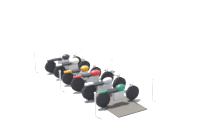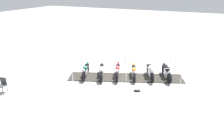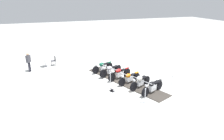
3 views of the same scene
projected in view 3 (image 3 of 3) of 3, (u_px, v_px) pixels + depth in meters
The scene contains 18 objects.
ground_plane at pixel (124, 81), 15.10m from camera, with size 80.00×80.00×0.00m, color silver.
display_platform at pixel (124, 81), 15.09m from camera, with size 7.52×1.42×0.04m, color #38332D.
motorcycle_forest at pixel (102, 67), 16.79m from camera, with size 0.94×2.02×0.95m.
motorcycle_chrome at pixel (111, 70), 16.05m from camera, with size 1.14×2.15×0.99m.
motorcycle_maroon at pixel (119, 73), 15.28m from camera, with size 0.96×2.14×0.99m.
motorcycle_copper at pixel (129, 78), 14.55m from camera, with size 1.03×2.05×0.90m.
motorcycle_cream at pixel (140, 81), 13.76m from camera, with size 1.08×1.98×0.98m.
motorcycle_black at pixel (152, 87), 13.04m from camera, with size 1.09×2.05×0.94m.
stanchion_left_mid at pixel (137, 73), 15.85m from camera, with size 0.30×0.30×1.01m.
stanchion_right_rear at pixel (145, 99), 11.86m from camera, with size 0.32×0.32×1.02m.
stanchion_left_front at pixel (111, 64), 18.12m from camera, with size 0.36×0.36×1.04m.
stanchion_right_mid at pixel (110, 81), 14.09m from camera, with size 0.29×0.29×1.09m.
stanchion_right_front at pixel (85, 70), 16.35m from camera, with size 0.29×0.29×1.07m.
stanchion_left_rear at pixel (172, 85), 13.58m from camera, with size 0.30×0.30×1.12m.
info_placard at pixel (112, 90), 13.49m from camera, with size 0.43×0.35×0.20m.
cafe_table at pixel (45, 61), 17.99m from camera, with size 0.71×0.71×0.75m.
cafe_chair_near_table at pixel (54, 60), 18.38m from camera, with size 0.46×0.46×0.91m.
bystander_person at pixel (28, 61), 16.68m from camera, with size 0.45×0.40×1.69m.
Camera 3 is at (-12.75, 5.45, 6.11)m, focal length 31.59 mm.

